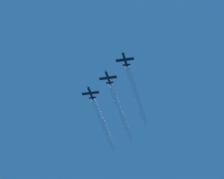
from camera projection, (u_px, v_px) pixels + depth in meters
jet_lead at (125, 58)px, 315.90m from camera, size 9.20×13.39×3.22m
jet_second_echelon at (108, 77)px, 324.97m from camera, size 9.20×13.39×3.22m
jet_third_echelon at (90, 92)px, 334.39m from camera, size 9.20×13.39×3.22m
smoke_trail_lead at (136, 96)px, 342.39m from camera, size 2.96×54.43×2.96m
smoke_trail_second_echelon at (121, 113)px, 352.06m from camera, size 2.96×55.92×2.96m
smoke_trail_third_echelon at (104, 125)px, 360.88m from camera, size 2.96×54.44×2.96m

